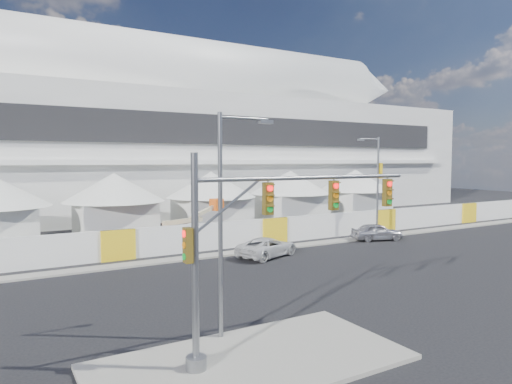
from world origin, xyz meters
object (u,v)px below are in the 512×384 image
traffic_mast (254,243)px  streetlight_median (226,209)px  pickup_curb (267,247)px  streetlight_curb (376,179)px  boom_lift (179,235)px  sedan_silver (377,232)px

traffic_mast → streetlight_median: streetlight_median is taller
pickup_curb → streetlight_median: size_ratio=0.59×
traffic_mast → streetlight_curb: 25.64m
pickup_curb → boom_lift: size_ratio=0.69×
pickup_curb → traffic_mast: traffic_mast is taller
sedan_silver → streetlight_curb: (0.89, 1.09, 4.18)m
sedan_silver → traffic_mast: 24.45m
streetlight_curb → pickup_curb: bearing=-170.5°
pickup_curb → streetlight_curb: 12.77m
streetlight_median → streetlight_curb: (20.59, 13.30, 0.13)m
pickup_curb → streetlight_median: 14.85m
pickup_curb → boom_lift: bearing=11.1°
sedan_silver → boom_lift: bearing=89.0°
sedan_silver → traffic_mast: bearing=144.7°
streetlight_median → boom_lift: streetlight_median is taller
pickup_curb → traffic_mast: (-8.69, -13.28, 3.18)m
streetlight_curb → streetlight_median: bearing=-147.1°
sedan_silver → streetlight_median: size_ratio=0.51×
sedan_silver → boom_lift: size_ratio=0.60×
sedan_silver → pickup_curb: size_ratio=0.87×
traffic_mast → sedan_silver: bearing=35.8°
pickup_curb → streetlight_curb: (11.89, 1.98, 4.22)m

